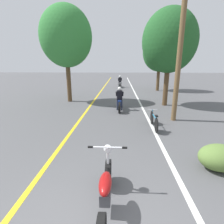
# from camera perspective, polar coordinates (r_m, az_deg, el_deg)

# --- Properties ---
(lane_stripe_center) EXTENTS (0.14, 48.00, 0.01)m
(lane_stripe_center) POSITION_cam_1_polar(r_m,az_deg,el_deg) (15.14, -5.13, 4.78)
(lane_stripe_center) COLOR yellow
(lane_stripe_center) RESTS_ON ground
(lane_stripe_edge) EXTENTS (0.14, 48.00, 0.01)m
(lane_stripe_edge) POSITION_cam_1_polar(r_m,az_deg,el_deg) (15.08, 8.28, 4.64)
(lane_stripe_edge) COLOR white
(lane_stripe_edge) RESTS_ON ground
(utility_pole) EXTENTS (1.10, 0.24, 7.47)m
(utility_pole) POSITION_cam_1_polar(r_m,az_deg,el_deg) (9.12, 21.59, 21.11)
(utility_pole) COLOR brown
(utility_pole) RESTS_ON ground
(roadside_tree_right_near) EXTENTS (3.48, 3.13, 6.19)m
(roadside_tree_right_near) POSITION_cam_1_polar(r_m,az_deg,el_deg) (12.53, 18.28, 21.10)
(roadside_tree_right_near) COLOR #513A23
(roadside_tree_right_near) RESTS_ON ground
(roadside_tree_right_far) EXTENTS (3.49, 3.14, 6.01)m
(roadside_tree_right_far) POSITION_cam_1_polar(r_m,az_deg,el_deg) (19.62, 15.36, 18.40)
(roadside_tree_right_far) COLOR #513A23
(roadside_tree_right_far) RESTS_ON ground
(roadside_tree_left) EXTENTS (3.67, 3.30, 6.75)m
(roadside_tree_left) POSITION_cam_1_polar(r_m,az_deg,el_deg) (13.74, -14.81, 22.63)
(roadside_tree_left) COLOR #513A23
(roadside_tree_left) RESTS_ON ground
(roadside_bush) EXTENTS (1.10, 0.88, 0.70)m
(roadside_bush) POSITION_cam_1_polar(r_m,az_deg,el_deg) (5.60, 31.72, -12.52)
(roadside_bush) COLOR #5B7A38
(roadside_bush) RESTS_ON ground
(motorcycle_foreground) EXTENTS (0.83, 2.18, 1.08)m
(motorcycle_foreground) POSITION_cam_1_polar(r_m,az_deg,el_deg) (3.64, -2.10, -24.28)
(motorcycle_foreground) COLOR black
(motorcycle_foreground) RESTS_ON ground
(motorcycle_rider_lead) EXTENTS (0.50, 2.06, 1.45)m
(motorcycle_rider_lead) POSITION_cam_1_polar(r_m,az_deg,el_deg) (10.79, 2.48, 3.48)
(motorcycle_rider_lead) COLOR black
(motorcycle_rider_lead) RESTS_ON ground
(motorcycle_rider_far) EXTENTS (0.50, 1.96, 1.45)m
(motorcycle_rider_far) POSITION_cam_1_polar(r_m,az_deg,el_deg) (21.81, 2.61, 9.49)
(motorcycle_rider_far) COLOR black
(motorcycle_rider_far) RESTS_ON ground
(bicycle_parked) EXTENTS (0.44, 1.71, 0.74)m
(bicycle_parked) POSITION_cam_1_polar(r_m,az_deg,el_deg) (7.96, 13.55, -2.73)
(bicycle_parked) COLOR black
(bicycle_parked) RESTS_ON ground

